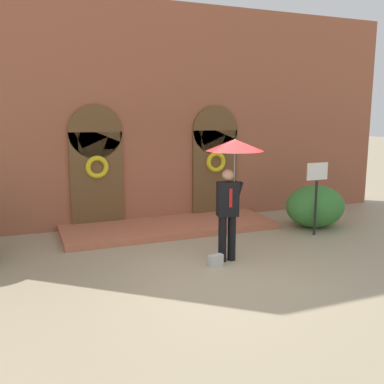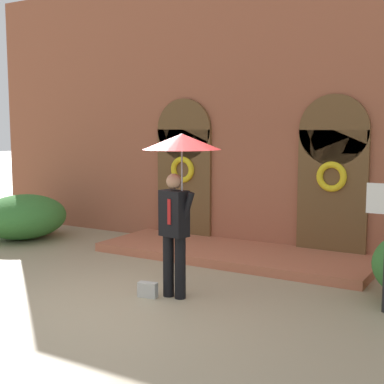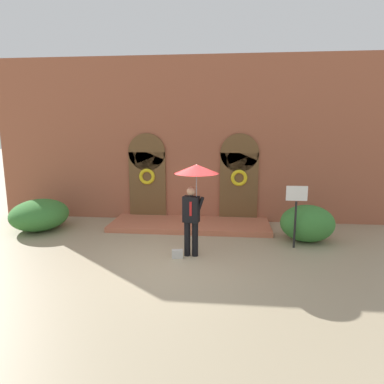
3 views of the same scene
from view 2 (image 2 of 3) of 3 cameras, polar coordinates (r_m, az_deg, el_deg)
The scene contains 5 objects.
ground_plane at distance 7.67m, azimuth -5.94°, elevation -11.74°, with size 80.00×80.00×0.00m, color tan.
building_facade at distance 10.89m, azimuth 7.10°, elevation 8.08°, with size 14.00×2.30×5.60m.
person_with_umbrella at distance 7.48m, azimuth -1.31°, elevation 2.81°, with size 1.10×1.10×2.36m.
handbag at distance 7.88m, azimuth -4.75°, elevation -10.35°, with size 0.28×0.12×0.22m, color #B7B7B2.
shrub_left at distance 12.38m, azimuth -17.56°, elevation -2.52°, with size 1.76×1.97×0.97m, color #387A33.
Camera 2 is at (4.34, -5.83, 2.45)m, focal length 50.00 mm.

